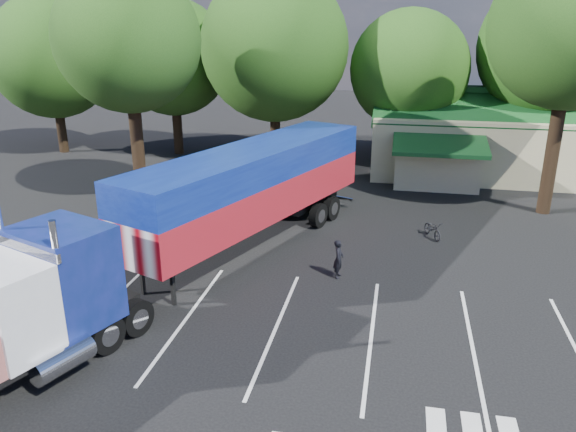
% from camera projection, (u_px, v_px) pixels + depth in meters
% --- Properties ---
extents(ground, '(120.00, 120.00, 0.00)m').
position_uv_depth(ground, '(306.00, 258.00, 24.52)').
color(ground, black).
rests_on(ground, ground).
extents(event_hall, '(24.20, 14.12, 5.55)m').
position_uv_depth(event_hall, '(552.00, 139.00, 37.67)').
color(event_hall, tan).
rests_on(event_hall, ground).
extents(tree_row_a, '(9.00, 9.00, 11.68)m').
position_uv_depth(tree_row_a, '(52.00, 57.00, 41.49)').
color(tree_row_a, black).
rests_on(tree_row_a, ground).
extents(tree_row_b, '(8.40, 8.40, 11.35)m').
position_uv_depth(tree_row_b, '(173.00, 58.00, 41.01)').
color(tree_row_b, black).
rests_on(tree_row_b, ground).
extents(tree_row_c, '(10.00, 10.00, 13.05)m').
position_uv_depth(tree_row_c, '(275.00, 47.00, 37.74)').
color(tree_row_c, black).
rests_on(tree_row_c, ground).
extents(tree_row_d, '(8.00, 8.00, 10.60)m').
position_uv_depth(tree_row_d, '(409.00, 70.00, 37.74)').
color(tree_row_d, black).
rests_on(tree_row_d, ground).
extents(tree_row_e, '(9.60, 9.60, 12.90)m').
position_uv_depth(tree_row_e, '(554.00, 48.00, 36.02)').
color(tree_row_e, black).
rests_on(tree_row_e, ground).
extents(tree_near_left, '(7.60, 7.60, 12.65)m').
position_uv_depth(tree_near_left, '(128.00, 40.00, 29.09)').
color(tree_near_left, black).
rests_on(tree_near_left, ground).
extents(tree_near_right, '(8.00, 8.00, 13.50)m').
position_uv_depth(tree_near_right, '(572.00, 27.00, 27.07)').
color(tree_near_right, black).
rests_on(tree_near_right, ground).
extents(semi_truck, '(10.97, 22.45, 4.82)m').
position_uv_depth(semi_truck, '(208.00, 208.00, 22.39)').
color(semi_truck, black).
rests_on(semi_truck, ground).
extents(woman, '(0.41, 0.60, 1.60)m').
position_uv_depth(woman, '(339.00, 259.00, 22.43)').
color(woman, black).
rests_on(woman, ground).
extents(bicycle, '(1.16, 1.68, 0.83)m').
position_uv_depth(bicycle, '(433.00, 229.00, 26.65)').
color(bicycle, black).
rests_on(bicycle, ground).
extents(silver_sedan, '(4.65, 2.35, 1.46)m').
position_uv_depth(silver_sedan, '(506.00, 172.00, 35.27)').
color(silver_sedan, '#B4B8BD').
rests_on(silver_sedan, ground).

